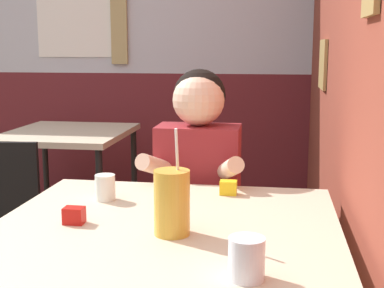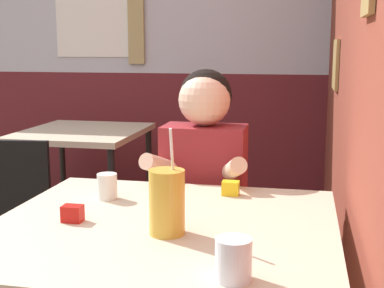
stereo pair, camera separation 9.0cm
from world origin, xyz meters
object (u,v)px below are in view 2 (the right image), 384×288
object	(u,v)px
chair_near_window	(21,205)
cocktail_pitcher	(167,202)
main_table	(163,244)
background_table	(83,143)
person_seated	(204,204)

from	to	relation	value
chair_near_window	cocktail_pitcher	bearing A→B (deg)	-50.50
main_table	chair_near_window	bearing A→B (deg)	137.34
chair_near_window	cocktail_pitcher	size ratio (longest dim) A/B	2.81
chair_near_window	background_table	bearing A→B (deg)	81.67
person_seated	background_table	bearing A→B (deg)	133.84
main_table	background_table	world-z (taller)	same
background_table	main_table	bearing A→B (deg)	-59.74
background_table	person_seated	size ratio (longest dim) A/B	0.68
person_seated	cocktail_pitcher	distance (m)	0.76
chair_near_window	person_seated	distance (m)	1.05
main_table	person_seated	distance (m)	0.65
chair_near_window	main_table	bearing A→B (deg)	-49.07
main_table	cocktail_pitcher	size ratio (longest dim) A/B	3.38
person_seated	cocktail_pitcher	size ratio (longest dim) A/B	3.97
main_table	cocktail_pitcher	bearing A→B (deg)	-66.32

